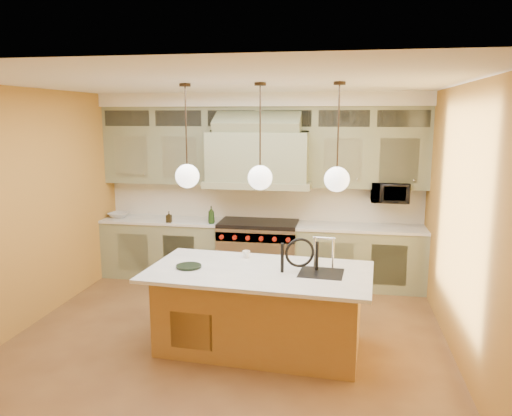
% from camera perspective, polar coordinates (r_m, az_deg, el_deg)
% --- Properties ---
extents(floor, '(5.00, 5.00, 0.00)m').
position_cam_1_polar(floor, '(5.99, -3.29, -14.86)').
color(floor, brown).
rests_on(floor, ground).
extents(ceiling, '(5.00, 5.00, 0.00)m').
position_cam_1_polar(ceiling, '(5.42, -3.62, 14.04)').
color(ceiling, white).
rests_on(ceiling, wall_back).
extents(wall_back, '(5.00, 0.00, 5.00)m').
position_cam_1_polar(wall_back, '(7.94, 0.72, 2.44)').
color(wall_back, '#B17C30').
rests_on(wall_back, ground).
extents(wall_front, '(5.00, 0.00, 5.00)m').
position_cam_1_polar(wall_front, '(3.24, -13.89, -9.93)').
color(wall_front, '#B17C30').
rests_on(wall_front, ground).
extents(wall_left, '(0.00, 5.00, 5.00)m').
position_cam_1_polar(wall_left, '(6.57, -25.19, -0.27)').
color(wall_left, '#B17C30').
rests_on(wall_left, ground).
extents(wall_right, '(0.00, 5.00, 5.00)m').
position_cam_1_polar(wall_right, '(5.52, 22.71, -1.96)').
color(wall_right, '#B17C30').
rests_on(wall_right, ground).
extents(back_cabinetry, '(5.00, 0.77, 2.90)m').
position_cam_1_polar(back_cabinetry, '(7.69, 0.40, 2.02)').
color(back_cabinetry, gray).
rests_on(back_cabinetry, floor).
extents(range, '(1.20, 0.74, 0.96)m').
position_cam_1_polar(range, '(7.80, 0.29, -4.96)').
color(range, silver).
rests_on(range, floor).
extents(kitchen_island, '(2.49, 1.44, 1.35)m').
position_cam_1_polar(kitchen_island, '(5.63, 0.50, -11.32)').
color(kitchen_island, '#9F7138').
rests_on(kitchen_island, floor).
extents(counter_stool, '(0.58, 0.58, 1.29)m').
position_cam_1_polar(counter_stool, '(5.33, 5.41, -9.54)').
color(counter_stool, black).
rests_on(counter_stool, floor).
extents(microwave, '(0.54, 0.37, 0.30)m').
position_cam_1_polar(microwave, '(7.63, 15.04, 1.74)').
color(microwave, black).
rests_on(microwave, back_cabinetry).
extents(oil_bottle_a, '(0.11, 0.11, 0.27)m').
position_cam_1_polar(oil_bottle_a, '(7.63, -5.13, -0.79)').
color(oil_bottle_a, '#193313').
rests_on(oil_bottle_a, back_cabinetry).
extents(oil_bottle_b, '(0.08, 0.08, 0.17)m').
position_cam_1_polar(oil_bottle_b, '(7.81, -9.92, -1.01)').
color(oil_bottle_b, black).
rests_on(oil_bottle_b, back_cabinetry).
extents(fruit_bowl, '(0.36, 0.36, 0.08)m').
position_cam_1_polar(fruit_bowl, '(8.38, -15.39, -0.78)').
color(fruit_bowl, beige).
rests_on(fruit_bowl, back_cabinetry).
extents(cup, '(0.10, 0.10, 0.08)m').
position_cam_1_polar(cup, '(5.88, -1.13, -5.31)').
color(cup, white).
rests_on(cup, kitchen_island).
extents(pendant_left, '(0.26, 0.26, 1.11)m').
position_cam_1_polar(pendant_left, '(5.45, -7.87, 3.94)').
color(pendant_left, '#2D2319').
rests_on(pendant_left, ceiling).
extents(pendant_center, '(0.26, 0.26, 1.11)m').
position_cam_1_polar(pendant_center, '(5.26, 0.47, 3.81)').
color(pendant_center, '#2D2319').
rests_on(pendant_center, ceiling).
extents(pendant_right, '(0.26, 0.26, 1.11)m').
position_cam_1_polar(pendant_right, '(5.19, 9.23, 3.58)').
color(pendant_right, '#2D2319').
rests_on(pendant_right, ceiling).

